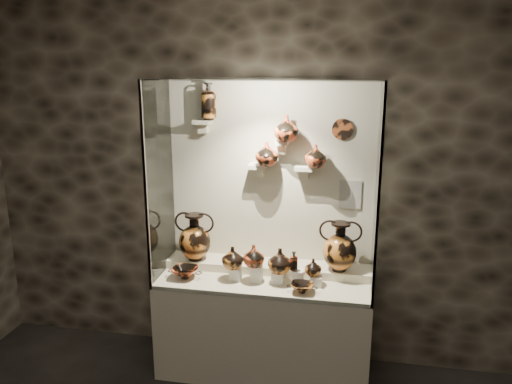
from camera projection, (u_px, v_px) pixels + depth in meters
The scene contains 35 objects.
wall_back at pixel (271, 177), 4.12m from camera, with size 5.00×0.02×3.20m, color black.
plinth at pixel (264, 327), 4.11m from camera, with size 1.70×0.60×0.80m, color beige.
front_tier at pixel (264, 281), 4.01m from camera, with size 1.68×0.58×0.03m, color beige.
rear_tier at pixel (267, 268), 4.16m from camera, with size 1.70×0.25×0.10m, color beige.
back_panel at pixel (271, 177), 4.11m from camera, with size 1.70×0.03×1.60m, color beige.
glass_front at pixel (257, 195), 3.53m from camera, with size 1.70×0.01×1.60m, color white.
glass_left at pixel (160, 181), 3.97m from camera, with size 0.01×0.60×1.60m, color white.
glass_right at pixel (378, 191), 3.66m from camera, with size 0.01×0.60×1.60m, color white.
glass_top at pixel (265, 79), 3.61m from camera, with size 1.70×0.60×0.01m, color white.
frame_post_left at pixel (146, 190), 3.69m from camera, with size 0.02×0.02×1.60m, color gray.
frame_post_right at pixel (379, 201), 3.38m from camera, with size 0.02×0.02×1.60m, color gray.
pedestal_a at pixel (236, 273), 3.98m from camera, with size 0.09×0.09×0.10m, color silver.
pedestal_b at pixel (256, 273), 3.95m from camera, with size 0.09×0.09×0.13m, color silver.
pedestal_c at pixel (278, 277), 3.92m from camera, with size 0.09×0.09×0.09m, color silver.
pedestal_d at pixel (298, 277), 3.89m from camera, with size 0.09×0.09×0.12m, color silver.
pedestal_e at pixel (316, 281), 3.87m from camera, with size 0.09×0.09×0.08m, color silver.
bracket_ul at pixel (203, 122), 4.03m from camera, with size 0.14×0.12×0.04m, color beige.
bracket_ca at pixel (257, 166), 4.03m from camera, with size 0.14×0.12×0.04m, color beige.
bracket_cb at pixel (282, 142), 3.95m from camera, with size 0.10×0.12×0.04m, color beige.
bracket_cc at pixel (304, 168), 3.96m from camera, with size 0.14×0.12×0.04m, color beige.
amphora_left at pixel (195, 237), 4.17m from camera, with size 0.32×0.32×0.40m, color #BE6B24, non-canonical shape.
amphora_right at pixel (340, 246), 3.95m from camera, with size 0.32×0.32×0.40m, color #BE6B24, non-canonical shape.
jug_a at pixel (233, 258), 3.94m from camera, with size 0.17×0.17×0.18m, color #BE6B24.
jug_b at pixel (254, 256), 3.90m from camera, with size 0.17×0.17×0.18m, color #BA4420.
jug_c at pixel (280, 261), 3.88m from camera, with size 0.19×0.19×0.20m, color #BE6B24.
jug_e at pixel (313, 267), 3.86m from camera, with size 0.13×0.13×0.14m, color #BE6B24.
lekythos_small at pixel (294, 260), 3.84m from camera, with size 0.08×0.08×0.17m, color #BA4420, non-canonical shape.
kylix_left at pixel (185, 272), 4.01m from camera, with size 0.27×0.23×0.11m, color #BA4420, non-canonical shape.
kylix_right at pixel (302, 287), 3.75m from camera, with size 0.22×0.19×0.09m, color #BE6B24, non-canonical shape.
lekythos_tall at pixel (209, 99), 3.96m from camera, with size 0.13×0.13×0.33m, color #BE6B24, non-canonical shape.
ovoid_vase_a at pixel (267, 154), 3.95m from camera, with size 0.18×0.18×0.19m, color #BA4420.
ovoid_vase_b at pixel (286, 128), 3.87m from camera, with size 0.19×0.19×0.20m, color #BA4420.
ovoid_vase_c at pixel (315, 156), 3.89m from camera, with size 0.17×0.17×0.18m, color #BA4420.
wall_plate at pixel (343, 129), 3.88m from camera, with size 0.17×0.17×0.02m, color brown.
info_placard at pixel (350, 195), 4.00m from camera, with size 0.18×0.01×0.23m, color beige.
Camera 1 is at (0.64, -1.47, 2.50)m, focal length 35.00 mm.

